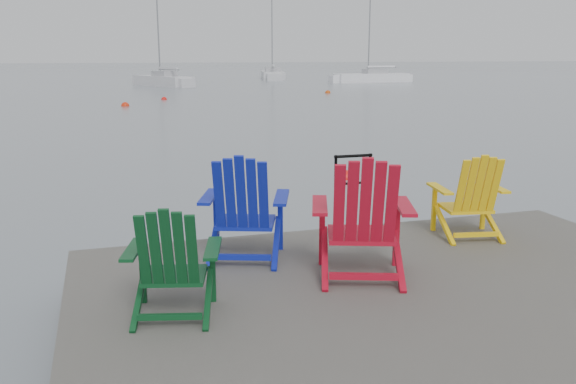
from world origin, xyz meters
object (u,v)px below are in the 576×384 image
object	(u,v)px
sailboat_far	(372,78)
handrail	(353,184)
chair_red	(363,218)
sailboat_mid	(272,76)
buoy_d	(164,100)
buoy_b	(125,106)
chair_green	(172,261)
chair_yellow	(471,196)
buoy_a	(345,179)
sailboat_near	(163,81)
chair_blue	(244,207)
buoy_c	(328,93)

from	to	relation	value
sailboat_far	handrail	bearing A→B (deg)	150.81
chair_red	sailboat_mid	size ratio (longest dim) A/B	0.10
buoy_d	buoy_b	bearing A→B (deg)	-120.01
chair_green	chair_yellow	xyz separation A→B (m)	(3.49, 1.21, 0.02)
chair_red	buoy_a	bearing A→B (deg)	88.27
handrail	sailboat_near	size ratio (longest dim) A/B	0.09
chair_blue	chair_red	xyz separation A→B (m)	(0.92, -0.84, 0.04)
sailboat_near	buoy_a	world-z (taller)	sailboat_near
chair_yellow	sailboat_near	world-z (taller)	sailboat_near
chair_green	chair_blue	xyz separation A→B (m)	(0.86, 1.19, 0.08)
buoy_c	buoy_a	bearing A→B (deg)	-109.93
chair_yellow	sailboat_near	distance (m)	46.88
chair_yellow	chair_red	bearing A→B (deg)	-142.82
buoy_c	chair_yellow	bearing A→B (deg)	-108.04
chair_blue	chair_red	bearing A→B (deg)	-22.61
sailboat_near	buoy_c	bearing A→B (deg)	-78.47
buoy_b	buoy_c	world-z (taller)	buoy_b
chair_yellow	buoy_b	world-z (taller)	chair_yellow
sailboat_mid	buoy_c	xyz separation A→B (m)	(-2.95, -24.60, -0.36)
buoy_a	buoy_b	world-z (taller)	buoy_b
sailboat_near	buoy_a	distance (m)	41.01
chair_red	sailboat_far	xyz separation A→B (m)	(22.43, 48.62, -0.73)
chair_blue	buoy_b	bearing A→B (deg)	109.96
chair_red	chair_blue	bearing A→B (deg)	157.16
chair_yellow	sailboat_far	xyz separation A→B (m)	(20.72, 47.77, -0.63)
handrail	chair_green	bearing A→B (deg)	-140.20
sailboat_near	sailboat_mid	world-z (taller)	sailboat_mid
chair_yellow	buoy_b	bearing A→B (deg)	106.66
chair_blue	chair_red	world-z (taller)	chair_red
sailboat_far	buoy_d	world-z (taller)	sailboat_far
chair_red	buoy_c	world-z (taller)	chair_red
sailboat_near	chair_green	bearing A→B (deg)	-119.76
sailboat_near	buoy_a	bearing A→B (deg)	-114.61
chair_green	sailboat_near	bearing A→B (deg)	98.84
chair_blue	buoy_d	distance (m)	30.48
buoy_a	buoy_d	size ratio (longest dim) A/B	1.12
chair_blue	chair_yellow	size ratio (longest dim) A/B	1.13
sailboat_far	buoy_b	bearing A→B (deg)	128.19
sailboat_mid	buoy_d	xyz separation A→B (m)	(-14.23, -27.61, -0.36)
handrail	sailboat_far	bearing A→B (deg)	65.07
chair_green	buoy_b	xyz separation A→B (m)	(0.73, 27.50, -0.97)
chair_red	buoy_b	world-z (taller)	chair_red
handrail	buoy_b	xyz separation A→B (m)	(-1.64, 25.52, -1.04)
chair_yellow	buoy_c	size ratio (longest dim) A/B	2.55
chair_red	buoy_d	world-z (taller)	chair_red
chair_blue	sailboat_mid	world-z (taller)	sailboat_mid
buoy_b	buoy_d	xyz separation A→B (m)	(2.35, 4.08, 0.00)
chair_yellow	buoy_d	bearing A→B (deg)	101.43
sailboat_far	buoy_a	bearing A→B (deg)	150.42
sailboat_mid	chair_green	bearing A→B (deg)	-93.75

